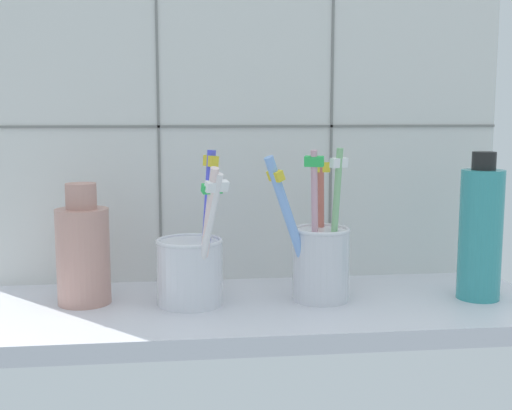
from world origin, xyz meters
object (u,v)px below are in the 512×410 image
object	(u,v)px
ceramic_vase	(83,251)
toothbrush_cup_right	(320,257)
soap_bottle	(481,232)
toothbrush_cup_left	(191,266)

from	to	relation	value
ceramic_vase	toothbrush_cup_right	bearing A→B (deg)	-3.96
toothbrush_cup_right	soap_bottle	xyz separation A→B (cm)	(18.02, -1.47, 2.73)
toothbrush_cup_left	toothbrush_cup_right	size ratio (longest dim) A/B	0.99
ceramic_vase	soap_bottle	distance (cm)	44.20
toothbrush_cup_right	ceramic_vase	xyz separation A→B (cm)	(-26.02, 1.80, 0.90)
toothbrush_cup_right	soap_bottle	distance (cm)	18.29
soap_bottle	toothbrush_cup_left	bearing A→B (deg)	177.55
toothbrush_cup_right	toothbrush_cup_left	bearing A→B (deg)	-179.64
toothbrush_cup_right	soap_bottle	bearing A→B (deg)	-4.67
toothbrush_cup_left	soap_bottle	xyz separation A→B (cm)	(32.28, -1.38, 3.38)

